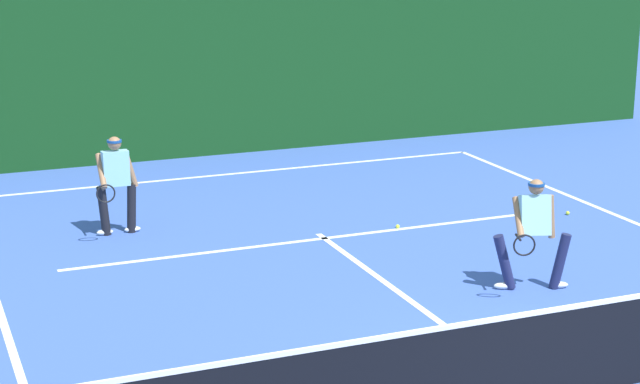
% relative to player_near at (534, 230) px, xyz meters
% --- Properties ---
extents(court_line_baseline_far, '(10.09, 0.10, 0.01)m').
position_rel_player_near_xyz_m(court_line_baseline_far, '(-1.72, 7.74, -0.83)').
color(court_line_baseline_far, white).
rests_on(court_line_baseline_far, ground_plane).
extents(court_line_service, '(8.23, 0.10, 0.01)m').
position_rel_player_near_xyz_m(court_line_service, '(-1.72, 3.17, -0.83)').
color(court_line_service, white).
rests_on(court_line_service, ground_plane).
extents(court_line_centre, '(0.10, 6.40, 0.01)m').
position_rel_player_near_xyz_m(court_line_centre, '(-1.72, 0.22, -0.83)').
color(court_line_centre, white).
rests_on(court_line_centre, ground_plane).
extents(tennis_net, '(11.06, 0.09, 1.08)m').
position_rel_player_near_xyz_m(tennis_net, '(-1.72, -2.98, -0.31)').
color(tennis_net, '#1E4723').
rests_on(tennis_net, ground_plane).
extents(player_near, '(1.10, 0.84, 1.54)m').
position_rel_player_near_xyz_m(player_near, '(0.00, 0.00, 0.00)').
color(player_near, '#1E234C').
rests_on(player_near, ground_plane).
extents(player_far, '(0.78, 0.84, 1.57)m').
position_rel_player_near_xyz_m(player_far, '(-4.65, 4.64, 0.02)').
color(player_far, black).
rests_on(player_far, ground_plane).
extents(tennis_ball, '(0.07, 0.07, 0.07)m').
position_rel_player_near_xyz_m(tennis_ball, '(2.58, 2.85, -0.80)').
color(tennis_ball, '#D1E033').
rests_on(tennis_ball, ground_plane).
extents(tennis_ball_extra, '(0.07, 0.07, 0.07)m').
position_rel_player_near_xyz_m(tennis_ball_extra, '(-0.42, 3.23, -0.80)').
color(tennis_ball_extra, '#D1E033').
rests_on(tennis_ball_extra, ground_plane).
extents(back_fence_windscreen, '(21.60, 0.12, 3.56)m').
position_rel_player_near_xyz_m(back_fence_windscreen, '(-1.72, 9.50, 0.95)').
color(back_fence_windscreen, '#123F17').
rests_on(back_fence_windscreen, ground_plane).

